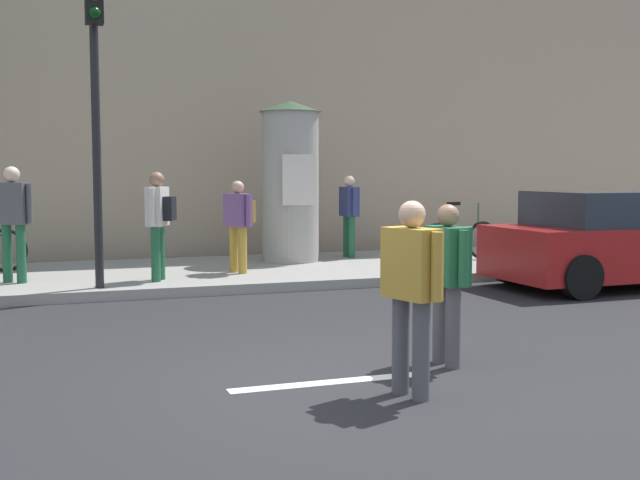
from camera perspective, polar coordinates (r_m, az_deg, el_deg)
The scene contains 14 objects.
ground_plane at distance 6.93m, azimuth 0.81°, elevation -10.14°, with size 80.00×80.00×0.00m, color #232326.
sidewalk_curb at distance 13.59m, azimuth -9.42°, elevation -2.43°, with size 36.00×4.00×0.15m, color gray.
lane_markings at distance 6.93m, azimuth 0.81°, elevation -10.11°, with size 25.80×0.16×0.01m.
building_backdrop at distance 18.62m, azimuth -12.36°, elevation 13.07°, with size 36.00×5.00×8.94m, color tan.
traffic_light at distance 11.62m, azimuth -15.77°, elevation 11.18°, with size 0.24×0.45×4.40m.
poster_column at distance 14.63m, azimuth -2.13°, elevation 4.28°, with size 1.14×1.14×2.93m.
pedestrian_with_bag at distance 6.36m, azimuth 6.55°, elevation -3.02°, with size 0.37×0.64×1.57m.
pedestrian_tallest at distance 7.46m, azimuth 9.08°, elevation -2.26°, with size 0.26×0.64×1.50m.
pedestrian_in_dark_shirt at distance 13.02m, azimuth -5.81°, elevation 1.57°, with size 0.50×0.60×1.50m.
pedestrian_in_light_jacket at distance 15.30m, azimuth 2.10°, elevation 2.17°, with size 0.26×0.62×1.57m.
pedestrian_with_backpack at distance 12.59m, azimuth -21.11°, elevation 1.72°, with size 0.56×0.42×1.72m.
pedestrian_in_red_top at distance 12.24m, azimuth -11.45°, elevation 1.71°, with size 0.50×0.61×1.64m.
bicycle_upright at distance 14.97m, azimuth 9.97°, elevation 0.03°, with size 1.76×0.33×1.09m.
parked_car_silver at distance 13.28m, azimuth 20.53°, elevation -0.05°, with size 4.14×2.00×1.49m.
Camera 1 is at (-2.31, -6.28, 1.80)m, focal length 44.76 mm.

